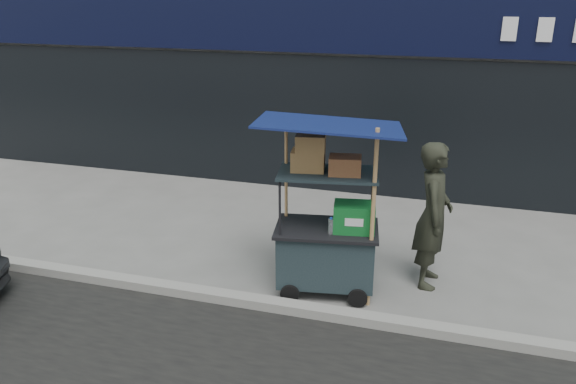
% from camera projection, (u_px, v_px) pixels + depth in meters
% --- Properties ---
extents(ground, '(80.00, 80.00, 0.00)m').
position_uv_depth(ground, '(302.00, 304.00, 6.59)').
color(ground, '#63635F').
rests_on(ground, ground).
extents(curb, '(80.00, 0.18, 0.12)m').
position_uv_depth(curb, '(298.00, 308.00, 6.39)').
color(curb, gray).
rests_on(curb, ground).
extents(vendor_cart, '(1.76, 1.37, 2.17)m').
position_uv_depth(vendor_cart, '(328.00, 234.00, 6.64)').
color(vendor_cart, black).
rests_on(vendor_cart, ground).
extents(vendor_man, '(0.44, 0.67, 1.82)m').
position_uv_depth(vendor_man, '(433.00, 215.00, 6.77)').
color(vendor_man, black).
rests_on(vendor_man, ground).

